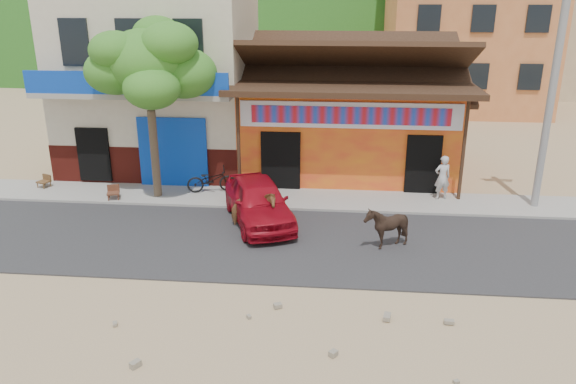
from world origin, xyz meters
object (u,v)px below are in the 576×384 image
at_px(scooter, 211,180).
at_px(cafe_chair_right, 113,187).
at_px(utility_pole, 553,85).
at_px(cow_tan, 253,210).
at_px(red_car, 259,201).
at_px(pedestrian, 442,177).
at_px(cow_dark, 386,227).
at_px(cafe_chair_left, 43,176).
at_px(tree, 151,110).

relative_size(scooter, cafe_chair_right, 1.96).
relative_size(utility_pole, cow_tan, 5.44).
xyz_separation_m(utility_pole, red_car, (-8.97, -2.05, -3.39)).
bearing_deg(pedestrian, scooter, -15.70).
bearing_deg(cafe_chair_right, red_car, -31.90).
height_order(cow_tan, red_car, red_car).
distance_m(utility_pole, cow_dark, 7.16).
height_order(cow_tan, cafe_chair_right, cow_tan).
height_order(cow_tan, cafe_chair_left, cow_tan).
distance_m(utility_pole, cow_tan, 10.04).
distance_m(tree, red_car, 4.88).
height_order(tree, cow_dark, tree).
bearing_deg(utility_pole, pedestrian, 172.71).
relative_size(tree, cow_tan, 4.08).
bearing_deg(red_car, utility_pole, -8.37).
bearing_deg(cow_tan, tree, 62.98).
xyz_separation_m(tree, scooter, (1.80, 0.54, -2.55)).
bearing_deg(cafe_chair_right, tree, 2.26).
xyz_separation_m(tree, utility_pole, (12.80, 0.20, 1.00)).
bearing_deg(cow_dark, cafe_chair_left, -93.33).
relative_size(cow_tan, red_car, 0.36).
bearing_deg(cafe_chair_left, tree, 15.68).
height_order(cow_tan, cow_dark, cow_tan).
distance_m(utility_pole, cafe_chair_right, 14.66).
distance_m(tree, scooter, 3.17).
xyz_separation_m(pedestrian, cafe_chair_left, (-14.19, -0.12, -0.35)).
relative_size(cow_dark, scooter, 0.73).
relative_size(utility_pole, cafe_chair_right, 9.16).
xyz_separation_m(scooter, pedestrian, (8.00, 0.05, 0.32)).
bearing_deg(cafe_chair_left, cow_tan, 2.11).
bearing_deg(cafe_chair_left, cow_dark, 4.04).
bearing_deg(scooter, cow_tan, -161.33).
xyz_separation_m(utility_pole, cafe_chair_right, (-14.20, -0.70, -3.56)).
bearing_deg(cow_tan, utility_pole, -67.82).
distance_m(utility_pole, red_car, 9.81).
bearing_deg(tree, cow_tan, -32.97).
distance_m(cafe_chair_left, cafe_chair_right, 3.15).
bearing_deg(cafe_chair_left, scooter, 22.37).
bearing_deg(utility_pole, cow_dark, -145.40).
xyz_separation_m(cow_tan, pedestrian, (6.04, 3.02, 0.22)).
bearing_deg(cow_dark, pedestrian, 165.63).
relative_size(red_car, cafe_chair_right, 4.66).
height_order(cow_dark, cafe_chair_right, cow_dark).
bearing_deg(scooter, cafe_chair_left, 76.04).
distance_m(tree, cafe_chair_left, 5.12).
height_order(cow_dark, cafe_chair_left, cow_dark).
bearing_deg(cafe_chair_left, cafe_chair_right, 3.91).
height_order(tree, cafe_chair_left, tree).
xyz_separation_m(utility_pole, cow_dark, (-5.16, -3.56, -3.46)).
xyz_separation_m(red_car, scooter, (-2.03, 2.39, -0.16)).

